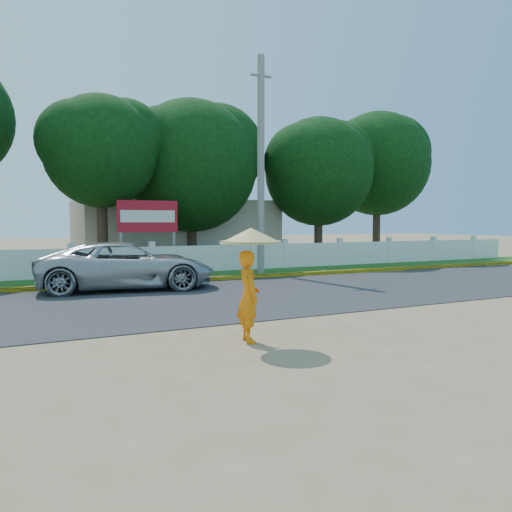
% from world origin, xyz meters
% --- Properties ---
extents(ground, '(120.00, 120.00, 0.00)m').
position_xyz_m(ground, '(0.00, 0.00, 0.00)').
color(ground, '#9E8460').
rests_on(ground, ground).
extents(road, '(60.00, 7.00, 0.02)m').
position_xyz_m(road, '(0.00, 4.50, 0.01)').
color(road, '#38383A').
rests_on(road, ground).
extents(grass_verge, '(60.00, 3.50, 0.03)m').
position_xyz_m(grass_verge, '(0.00, 9.75, 0.01)').
color(grass_verge, '#2D601E').
rests_on(grass_verge, ground).
extents(curb, '(40.00, 0.18, 0.16)m').
position_xyz_m(curb, '(0.00, 8.05, 0.08)').
color(curb, yellow).
rests_on(curb, ground).
extents(fence, '(40.00, 0.10, 1.10)m').
position_xyz_m(fence, '(0.00, 11.20, 0.55)').
color(fence, silver).
rests_on(fence, ground).
extents(building_near, '(10.00, 6.00, 3.20)m').
position_xyz_m(building_near, '(3.00, 18.00, 1.60)').
color(building_near, '#B7AD99').
rests_on(building_near, ground).
extents(utility_pole, '(0.28, 0.28, 8.56)m').
position_xyz_m(utility_pole, '(3.99, 9.60, 4.28)').
color(utility_pole, gray).
rests_on(utility_pole, ground).
extents(vehicle, '(5.58, 3.20, 1.47)m').
position_xyz_m(vehicle, '(-1.80, 7.25, 0.73)').
color(vehicle, '#A8ACB0').
rests_on(vehicle, ground).
extents(monk_with_parasol, '(1.09, 1.09, 1.97)m').
position_xyz_m(monk_with_parasol, '(-1.33, -0.43, 1.29)').
color(monk_with_parasol, orange).
rests_on(monk_with_parasol, ground).
extents(billboard, '(2.50, 0.13, 2.95)m').
position_xyz_m(billboard, '(0.13, 12.30, 2.14)').
color(billboard, gray).
rests_on(billboard, ground).
extents(tree_row, '(34.23, 7.17, 8.60)m').
position_xyz_m(tree_row, '(0.29, 14.34, 4.90)').
color(tree_row, '#473828').
rests_on(tree_row, ground).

